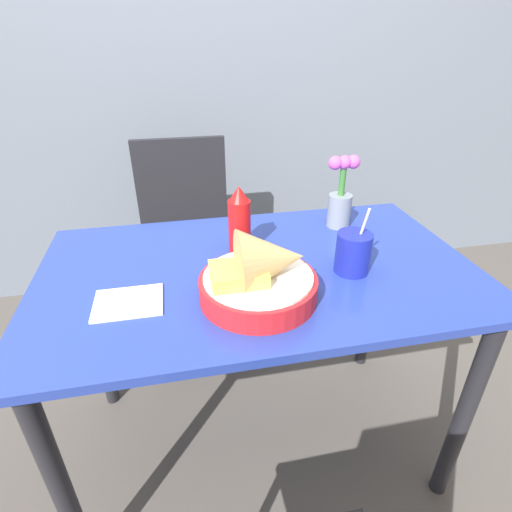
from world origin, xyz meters
TOP-DOWN VIEW (x-y plane):
  - ground_plane at (0.00, 0.00)m, footprint 12.00×12.00m
  - wall_window at (0.00, 1.23)m, footprint 7.00×0.06m
  - dining_table at (0.00, 0.00)m, footprint 1.22×0.73m
  - chair_far_window at (-0.18, 0.72)m, footprint 0.40×0.40m
  - food_basket at (-0.02, -0.15)m, footprint 0.29×0.29m
  - ketchup_bottle at (-0.04, 0.10)m, footprint 0.07×0.07m
  - drink_cup at (0.25, -0.08)m, footprint 0.10×0.10m
  - flower_vase at (0.32, 0.21)m, footprint 0.10×0.08m
  - napkin at (-0.35, -0.11)m, footprint 0.16×0.13m

SIDE VIEW (x-z plane):
  - ground_plane at x=0.00m, z-range 0.00..0.00m
  - chair_far_window at x=-0.18m, z-range 0.08..1.02m
  - dining_table at x=0.00m, z-range 0.27..1.02m
  - napkin at x=-0.35m, z-range 0.75..0.76m
  - drink_cup at x=0.25m, z-range 0.71..0.90m
  - food_basket at x=-0.02m, z-range 0.72..0.91m
  - ketchup_bottle at x=-0.04m, z-range 0.75..0.96m
  - flower_vase at x=0.32m, z-range 0.73..0.98m
  - wall_window at x=0.00m, z-range 0.00..2.60m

